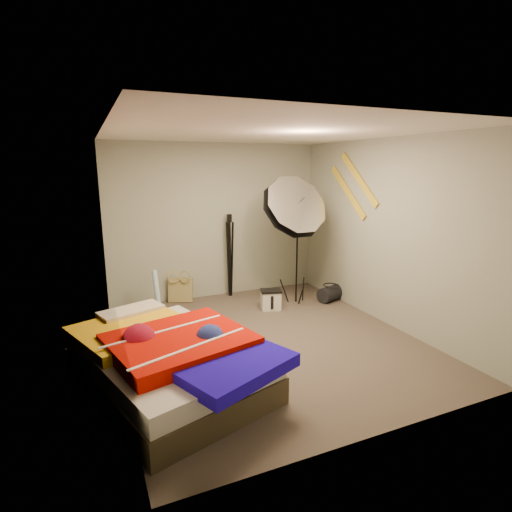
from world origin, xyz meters
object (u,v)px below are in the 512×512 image
tote_bag (181,290)px  duffel_bag (330,294)px  bed (169,359)px  camera_tripod (230,250)px  photo_umbrella (293,209)px  wrapping_roll (157,292)px  camera_case (271,300)px

tote_bag → duffel_bag: 2.41m
bed → camera_tripod: 2.92m
photo_umbrella → camera_tripod: photo_umbrella is taller
duffel_bag → photo_umbrella: photo_umbrella is taller
wrapping_roll → duffel_bag: (2.66, -0.53, -0.21)m
camera_case → photo_umbrella: 1.42m
wrapping_roll → photo_umbrella: 2.35m
photo_umbrella → wrapping_roll: bearing=166.6°
wrapping_roll → bed: 2.09m
bed → camera_tripod: (1.51, 2.45, 0.50)m
tote_bag → bed: (-0.68, -2.49, 0.10)m
tote_bag → photo_umbrella: photo_umbrella is taller
wrapping_roll → duffel_bag: 2.72m
duffel_bag → bed: size_ratio=0.17×
duffel_bag → bed: bed is taller
tote_bag → camera_case: size_ratio=1.33×
bed → wrapping_roll: bearing=83.4°
tote_bag → wrapping_roll: (-0.44, -0.41, 0.14)m
camera_case → photo_umbrella: (0.36, 0.03, 1.37)m
camera_case → duffel_bag: size_ratio=0.72×
tote_bag → camera_tripod: size_ratio=0.28×
bed → duffel_bag: bearing=28.1°
photo_umbrella → camera_tripod: (-0.70, 0.84, -0.72)m
bed → tote_bag: bearing=74.8°
tote_bag → camera_tripod: (0.83, -0.04, 0.60)m
camera_case → duffel_bag: bearing=13.6°
duffel_bag → camera_tripod: camera_tripod is taller
camera_case → duffel_bag: camera_case is taller
camera_case → wrapping_roll: bearing=177.4°
photo_umbrella → bed: bearing=-144.0°
bed → photo_umbrella: size_ratio=1.10×
wrapping_roll → camera_tripod: 1.40m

